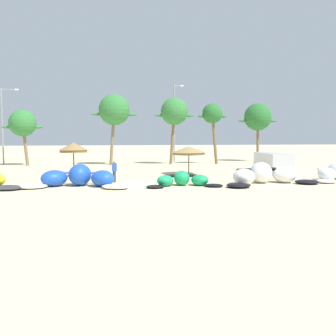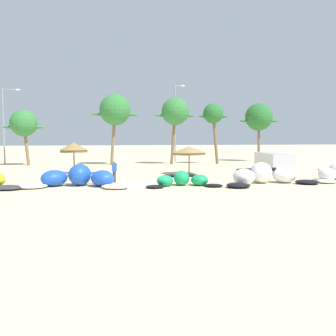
{
  "view_description": "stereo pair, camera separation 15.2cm",
  "coord_description": "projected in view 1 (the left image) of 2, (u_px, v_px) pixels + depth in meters",
  "views": [
    {
      "loc": [
        -2.74,
        -24.78,
        3.28
      ],
      "look_at": [
        2.21,
        2.0,
        1.0
      ],
      "focal_mm": 38.95,
      "sensor_mm": 36.0,
      "label": 1
    },
    {
      "loc": [
        -2.59,
        -24.8,
        3.28
      ],
      "look_at": [
        2.21,
        2.0,
        1.0
      ],
      "focal_mm": 38.95,
      "sensor_mm": 36.0,
      "label": 2
    }
  ],
  "objects": [
    {
      "name": "ground_plane",
      "position": [
        142.0,
        185.0,
        25.05
      ],
      "size": [
        260.0,
        260.0,
        0.0
      ],
      "primitive_type": "plane",
      "color": "beige"
    },
    {
      "name": "palm_center_right",
      "position": [
        212.0,
        115.0,
        44.96
      ],
      "size": [
        3.73,
        2.48,
        7.49
      ],
      "color": "brown",
      "rests_on": "ground"
    },
    {
      "name": "palm_left",
      "position": [
        23.0,
        124.0,
        42.43
      ],
      "size": [
        4.69,
        3.13,
        6.52
      ],
      "color": "#7F6647",
      "rests_on": "ground"
    },
    {
      "name": "palm_center_left",
      "position": [
        174.0,
        112.0,
        44.44
      ],
      "size": [
        5.01,
        3.34,
        8.13
      ],
      "color": "brown",
      "rests_on": "ground"
    },
    {
      "name": "lamppost_west",
      "position": [
        4.0,
        122.0,
        44.37
      ],
      "size": [
        2.15,
        0.24,
        9.26
      ],
      "color": "gray",
      "rests_on": "ground"
    },
    {
      "name": "beach_umbrella_near_palms",
      "position": [
        189.0,
        150.0,
        32.54
      ],
      "size": [
        3.06,
        3.06,
        2.51
      ],
      "color": "brown",
      "rests_on": "ground"
    },
    {
      "name": "lamppost_west_center",
      "position": [
        175.0,
        120.0,
        48.94
      ],
      "size": [
        1.41,
        0.24,
        10.34
      ],
      "color": "gray",
      "rests_on": "ground"
    },
    {
      "name": "parked_van",
      "position": [
        272.0,
        161.0,
        34.35
      ],
      "size": [
        2.64,
        5.5,
        1.84
      ],
      "color": "silver",
      "rests_on": "ground"
    },
    {
      "name": "beach_umbrella_middle",
      "position": [
        73.0,
        147.0,
        29.9
      ],
      "size": [
        2.33,
        2.33,
        2.88
      ],
      "color": "brown",
      "rests_on": "ground"
    },
    {
      "name": "palm_right_of_gap",
      "position": [
        258.0,
        117.0,
        49.86
      ],
      "size": [
        5.6,
        3.74,
        7.96
      ],
      "color": "brown",
      "rests_on": "ground"
    },
    {
      "name": "kite_left_of_center",
      "position": [
        183.0,
        180.0,
        24.75
      ],
      "size": [
        5.47,
        2.54,
        1.02
      ],
      "color": "black",
      "rests_on": "ground"
    },
    {
      "name": "person_near_kites",
      "position": [
        114.0,
        171.0,
        26.68
      ],
      "size": [
        0.36,
        0.24,
        1.62
      ],
      "color": "#383842",
      "rests_on": "ground"
    },
    {
      "name": "kite_left",
      "position": [
        78.0,
        178.0,
        24.49
      ],
      "size": [
        7.48,
        4.27,
        1.48
      ],
      "color": "white",
      "rests_on": "ground"
    },
    {
      "name": "palm_left_of_gap",
      "position": [
        114.0,
        110.0,
        43.41
      ],
      "size": [
        5.55,
        3.7,
        8.44
      ],
      "color": "#7F6647",
      "rests_on": "ground"
    },
    {
      "name": "kite_center",
      "position": [
        264.0,
        176.0,
        25.89
      ],
      "size": [
        7.51,
        4.02,
        1.52
      ],
      "color": "black",
      "rests_on": "ground"
    }
  ]
}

